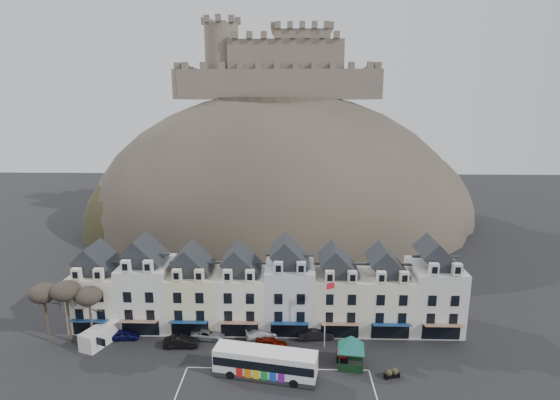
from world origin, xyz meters
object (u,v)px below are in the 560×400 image
(white_van, at_px, (100,336))
(car_white, at_px, (262,334))
(car_navy, at_px, (125,335))
(car_silver, at_px, (208,334))
(bus, at_px, (265,362))
(flagpole, at_px, (326,310))
(car_black, at_px, (181,342))
(car_maroon, at_px, (271,343))
(car_charcoal, at_px, (316,333))
(red_buoy, at_px, (342,354))
(bus_shelter, at_px, (351,343))

(white_van, bearing_deg, car_white, 26.48)
(car_navy, bearing_deg, car_silver, -92.96)
(bus, relative_size, car_silver, 2.73)
(flagpole, xyz_separation_m, car_black, (-18.90, -0.54, -4.49))
(flagpole, height_order, car_maroon, flagpole)
(bus, height_order, car_charcoal, bus)
(car_navy, xyz_separation_m, car_white, (18.51, 0.78, -0.01))
(bus, height_order, car_black, bus)
(flagpole, bearing_deg, car_maroon, -175.63)
(red_buoy, xyz_separation_m, car_maroon, (-9.01, 2.61, -0.29))
(car_navy, bearing_deg, red_buoy, -103.68)
(bus, bearing_deg, flagpole, 51.77)
(car_white, bearing_deg, bus, 169.07)
(flagpole, bearing_deg, white_van, -179.84)
(car_white, distance_m, car_charcoal, 7.37)
(bus_shelter, distance_m, flagpole, 5.49)
(car_navy, height_order, car_charcoal, car_charcoal)
(car_charcoal, bearing_deg, bus, 136.88)
(car_silver, distance_m, car_charcoal, 14.69)
(car_navy, xyz_separation_m, car_charcoal, (25.88, 0.78, 0.14))
(bus, bearing_deg, car_navy, 169.00)
(car_silver, bearing_deg, red_buoy, -100.93)
(red_buoy, relative_size, car_silver, 0.44)
(flagpole, relative_size, car_white, 2.08)
(car_white, bearing_deg, flagpole, -120.69)
(flagpole, relative_size, car_charcoal, 1.92)
(flagpole, height_order, car_navy, flagpole)
(red_buoy, distance_m, white_van, 31.93)
(white_van, bearing_deg, bus, 4.94)
(car_maroon, bearing_deg, white_van, 98.08)
(car_white, distance_m, car_maroon, 2.86)
(red_buoy, xyz_separation_m, car_navy, (-28.91, 4.33, -0.36))
(flagpole, distance_m, car_silver, 16.54)
(car_white, bearing_deg, car_navy, 74.70)
(car_charcoal, bearing_deg, car_black, 91.67)
(car_navy, height_order, car_silver, car_navy)
(car_navy, height_order, car_white, car_navy)
(car_black, bearing_deg, car_silver, -57.80)
(bus_shelter, relative_size, car_charcoal, 1.35)
(car_silver, xyz_separation_m, car_charcoal, (14.68, 0.35, 0.15))
(car_black, height_order, car_maroon, car_black)
(car_navy, height_order, car_maroon, car_maroon)
(bus_shelter, distance_m, car_maroon, 10.85)
(bus_shelter, xyz_separation_m, car_navy, (-29.78, 5.45, -2.56))
(car_silver, bearing_deg, flagpole, -91.68)
(bus_shelter, height_order, flagpole, flagpole)
(bus_shelter, height_order, car_maroon, bus_shelter)
(flagpole, bearing_deg, car_charcoal, 119.93)
(bus_shelter, xyz_separation_m, car_white, (-11.27, 6.23, -2.57))
(bus_shelter, xyz_separation_m, white_van, (-32.65, 4.19, -2.02))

